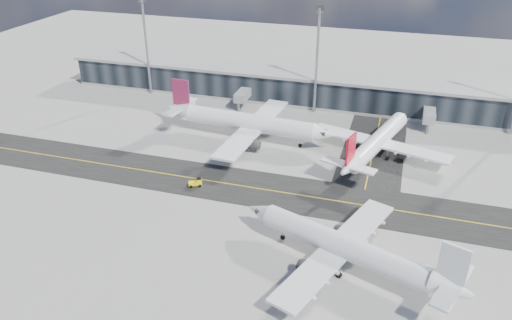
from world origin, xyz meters
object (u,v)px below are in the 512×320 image
at_px(airliner_near, 347,248).
at_px(baggage_tug, 196,182).
at_px(airliner_redtail, 377,142).
at_px(service_van, 383,141).
at_px(airliner_af, 247,122).

relative_size(airliner_near, baggage_tug, 12.44).
bearing_deg(airliner_near, airliner_redtail, 18.39).
xyz_separation_m(airliner_near, service_van, (2.38, 47.92, -3.07)).
bearing_deg(airliner_near, baggage_tug, 83.33).
bearing_deg(service_van, baggage_tug, -144.53).
distance_m(baggage_tug, service_van, 47.15).
distance_m(airliner_redtail, service_van, 7.86).
height_order(airliner_af, airliner_redtail, airliner_af).
relative_size(baggage_tug, service_van, 0.59).
bearing_deg(airliner_near, airliner_af, 55.92).
relative_size(airliner_redtail, airliner_near, 1.01).
relative_size(airliner_near, service_van, 7.40).
distance_m(airliner_redtail, airliner_near, 40.78).
relative_size(airliner_redtail, baggage_tug, 12.53).
relative_size(airliner_redtail, service_van, 7.45).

